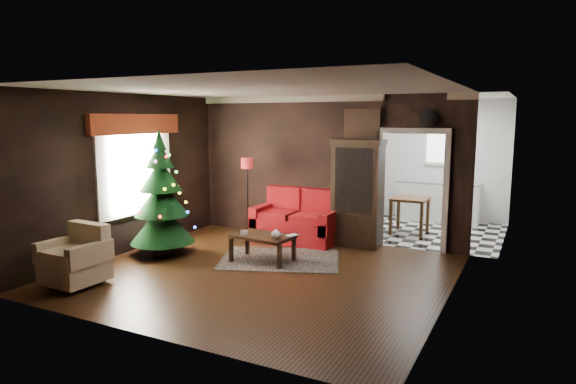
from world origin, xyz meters
The scene contains 26 objects.
floor centered at (0.00, 0.00, 0.00)m, with size 5.50×5.50×0.00m, color black.
ceiling centered at (0.00, 0.00, 2.80)m, with size 5.50×5.50×0.00m, color white.
wall_back centered at (0.00, 2.50, 1.40)m, with size 5.50×5.50×0.00m, color black.
wall_front centered at (0.00, -2.50, 1.40)m, with size 5.50×5.50×0.00m, color black.
wall_left centered at (-2.75, 0.00, 1.40)m, with size 5.50×5.50×0.00m, color black.
wall_right centered at (2.75, 0.00, 1.40)m, with size 5.50×5.50×0.00m, color black.
doorway centered at (1.70, 2.50, 1.05)m, with size 1.10×0.10×2.10m, color #EFE4CD, non-canonical shape.
left_window centered at (-2.71, 0.20, 1.45)m, with size 0.05×1.60×1.40m, color white.
valance centered at (-2.63, 0.20, 2.27)m, with size 0.12×2.10×0.35m, color maroon.
kitchen_floor centered at (1.70, 4.00, 0.00)m, with size 3.00×3.00×0.00m, color silver.
kitchen_window centered at (1.70, 5.45, 1.70)m, with size 0.70×0.06×0.70m, color white.
rug centered at (-0.10, 0.80, 0.01)m, with size 1.97×1.43×0.01m, color #55464F.
loveseat centered at (-0.40, 2.05, 0.50)m, with size 1.70×0.90×1.00m, color maroon, non-canonical shape.
curio_cabinet centered at (0.75, 2.27, 0.95)m, with size 0.90×0.45×1.90m, color black, non-canonical shape.
floor_lamp centered at (-1.39, 1.86, 0.83)m, with size 0.26×0.26×1.54m, color black, non-canonical shape.
christmas_tree centered at (-2.08, 0.15, 1.05)m, with size 1.11×1.11×2.11m, color black, non-canonical shape.
armchair centered at (-2.11, -1.68, 0.46)m, with size 0.78×0.78×0.80m, color beige, non-canonical shape.
coffee_table centered at (-0.30, 0.55, 0.23)m, with size 0.99×0.59×0.44m, color black, non-canonical shape.
teapot centered at (0.04, 0.38, 0.54)m, with size 0.17×0.17×0.16m, color silver, non-canonical shape.
cup_a centered at (-0.57, 0.46, 0.48)m, with size 0.06×0.06×0.05m, color white.
cup_b centered at (-0.60, 0.43, 0.49)m, with size 0.08×0.08×0.07m, color silver.
book centered at (0.10, 0.76, 0.55)m, with size 0.14×0.01×0.20m, color tan.
wall_clock centered at (1.95, 2.45, 2.38)m, with size 0.32×0.32×0.06m, color white.
painting centered at (0.75, 2.46, 2.25)m, with size 0.62×0.05×0.52m, color #BC7C47.
kitchen_counter centered at (1.70, 5.20, 0.45)m, with size 1.80×0.60×0.90m, color silver.
kitchen_table centered at (1.40, 3.70, 0.38)m, with size 0.70×0.70×0.75m, color brown, non-canonical shape.
Camera 1 is at (3.70, -6.39, 2.39)m, focal length 30.87 mm.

